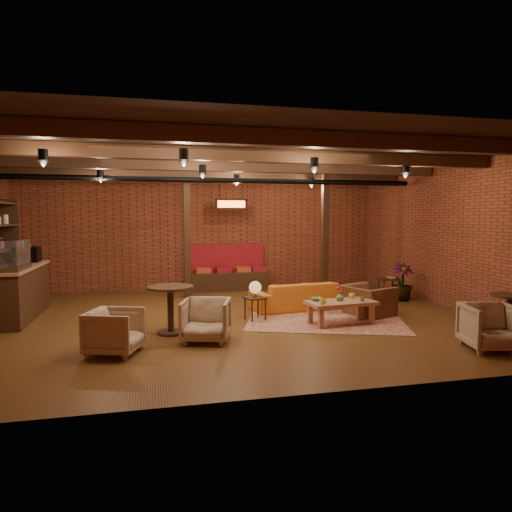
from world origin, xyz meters
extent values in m
plane|color=#422510|center=(0.00, 0.00, 0.00)|extent=(10.00, 10.00, 0.00)
cube|color=black|center=(0.00, 0.00, 3.20)|extent=(10.00, 8.00, 0.02)
cube|color=brown|center=(0.00, 4.00, 1.60)|extent=(10.00, 0.02, 3.20)
cube|color=brown|center=(0.00, -4.00, 1.60)|extent=(10.00, 0.02, 3.20)
cube|color=brown|center=(5.00, 0.00, 1.60)|extent=(0.02, 8.00, 3.20)
cylinder|color=black|center=(0.00, 1.60, 2.85)|extent=(9.60, 0.12, 0.12)
cube|color=black|center=(-0.60, 2.60, 1.60)|extent=(0.16, 0.16, 3.20)
cube|color=black|center=(2.80, 2.00, 1.60)|extent=(0.16, 0.16, 3.20)
imported|color=#337F33|center=(-4.00, 1.20, 1.22)|extent=(0.35, 0.39, 0.30)
cube|color=#FF6119|center=(0.60, 3.10, 2.35)|extent=(0.86, 0.06, 0.30)
cube|color=maroon|center=(1.84, -0.48, 0.01)|extent=(3.56, 3.14, 0.01)
imported|color=#C5691B|center=(1.64, 0.61, 0.30)|extent=(2.14, 1.07, 0.60)
cube|color=#956645|center=(1.98, -0.91, 0.41)|extent=(1.34, 0.76, 0.06)
cube|color=#956645|center=(1.47, -1.19, 0.19)|extent=(0.08, 0.08, 0.38)
cube|color=#956645|center=(2.53, -1.08, 0.19)|extent=(0.08, 0.08, 0.38)
cube|color=#956645|center=(1.43, -0.74, 0.19)|extent=(0.08, 0.08, 0.38)
cube|color=#956645|center=(2.49, -0.63, 0.19)|extent=(0.08, 0.08, 0.38)
imported|color=gold|center=(1.54, -1.11, 0.49)|extent=(0.14, 0.14, 0.10)
imported|color=#4B883D|center=(2.35, -1.02, 0.49)|extent=(0.11, 0.11, 0.10)
imported|color=gold|center=(2.32, -0.67, 0.49)|extent=(0.14, 0.14, 0.10)
imported|color=#4B883D|center=(1.55, -0.75, 0.47)|extent=(0.24, 0.24, 0.06)
imported|color=#4B883D|center=(1.98, -0.86, 0.50)|extent=(0.13, 0.13, 0.12)
sphere|color=red|center=(1.98, -0.86, 0.64)|extent=(0.10, 0.10, 0.10)
cube|color=black|center=(0.49, -0.19, 0.44)|extent=(0.45, 0.45, 0.03)
cylinder|color=black|center=(0.49, -0.19, 0.21)|extent=(0.03, 0.03, 0.42)
cylinder|color=#A26E36|center=(0.49, -0.19, 0.46)|extent=(0.12, 0.12, 0.02)
cylinder|color=#A26E36|center=(0.49, -0.19, 0.52)|extent=(0.03, 0.03, 0.17)
sphere|color=#CB6F2F|center=(0.49, -0.19, 0.64)|extent=(0.24, 0.24, 0.24)
cylinder|color=black|center=(-1.18, -0.88, 0.81)|extent=(0.80, 0.80, 0.04)
cylinder|color=black|center=(-1.18, -0.88, 0.41)|extent=(0.11, 0.11, 0.78)
cylinder|color=black|center=(-1.18, -0.88, 0.02)|extent=(0.48, 0.48, 0.04)
imported|color=beige|center=(-2.04, -1.88, 0.37)|extent=(0.87, 0.89, 0.74)
imported|color=beige|center=(-0.64, -1.51, 0.38)|extent=(0.91, 0.88, 0.77)
imported|color=brown|center=(2.84, -0.31, 0.41)|extent=(0.90, 1.10, 0.83)
cube|color=black|center=(4.21, 1.32, 0.49)|extent=(0.52, 0.52, 0.04)
cylinder|color=black|center=(4.21, 1.32, 0.23)|extent=(0.04, 0.04, 0.47)
imported|color=black|center=(4.21, 1.32, 0.52)|extent=(0.20, 0.25, 0.02)
cylinder|color=black|center=(4.36, -2.40, 0.70)|extent=(0.62, 0.62, 0.04)
cylinder|color=black|center=(4.36, -2.40, 0.36)|extent=(0.10, 0.10, 0.68)
cylinder|color=black|center=(4.36, -2.40, 0.02)|extent=(0.37, 0.37, 0.04)
imported|color=beige|center=(3.53, -2.97, 0.39)|extent=(0.89, 0.85, 0.77)
imported|color=#4C7F4C|center=(4.40, 1.01, 1.34)|extent=(1.69, 1.69, 2.68)
camera|label=1|loc=(-1.50, -8.79, 2.03)|focal=32.00mm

